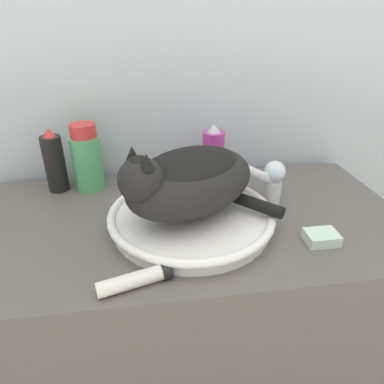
% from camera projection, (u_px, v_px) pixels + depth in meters
% --- Properties ---
extents(wall_back, '(8.00, 0.05, 2.40)m').
position_uv_depth(wall_back, '(170.00, 66.00, 0.96)').
color(wall_back, silver).
rests_on(wall_back, ground_plane).
extents(vanity_counter, '(1.07, 0.53, 0.89)m').
position_uv_depth(vanity_counter, '(186.00, 344.00, 1.03)').
color(vanity_counter, '#56514C').
rests_on(vanity_counter, ground_plane).
extents(sink_basin, '(0.38, 0.38, 0.04)m').
position_uv_depth(sink_basin, '(191.00, 216.00, 0.79)').
color(sink_basin, white).
rests_on(sink_basin, vanity_counter).
extents(cat, '(0.38, 0.33, 0.17)m').
position_uv_depth(cat, '(188.00, 179.00, 0.74)').
color(cat, black).
rests_on(cat, sink_basin).
extents(faucet, '(0.15, 0.08, 0.14)m').
position_uv_depth(faucet, '(270.00, 179.00, 0.85)').
color(faucet, silver).
rests_on(faucet, vanity_counter).
extents(hairspray_can_black, '(0.05, 0.05, 0.18)m').
position_uv_depth(hairspray_can_black, '(55.00, 163.00, 0.92)').
color(hairspray_can_black, black).
rests_on(hairspray_can_black, vanity_counter).
extents(spray_bottle_trigger, '(0.06, 0.06, 0.17)m').
position_uv_depth(spray_bottle_trigger, '(213.00, 155.00, 0.98)').
color(spray_bottle_trigger, '#B2338C').
rests_on(spray_bottle_trigger, vanity_counter).
extents(mouthwash_bottle, '(0.08, 0.08, 0.18)m').
position_uv_depth(mouthwash_bottle, '(87.00, 159.00, 0.93)').
color(mouthwash_bottle, '#4CA366').
rests_on(mouthwash_bottle, vanity_counter).
extents(cream_tube, '(0.14, 0.07, 0.03)m').
position_uv_depth(cream_tube, '(136.00, 279.00, 0.61)').
color(cream_tube, silver).
rests_on(cream_tube, vanity_counter).
extents(soap_bar, '(0.07, 0.05, 0.02)m').
position_uv_depth(soap_bar, '(321.00, 237.00, 0.73)').
color(soap_bar, silver).
rests_on(soap_bar, vanity_counter).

